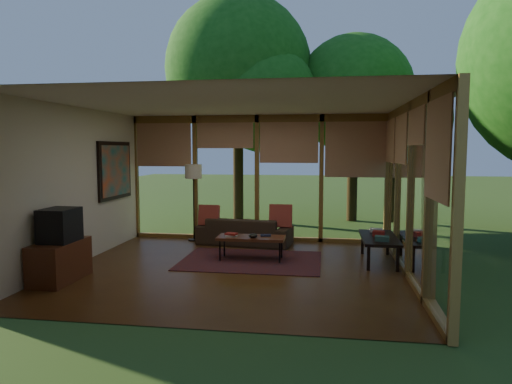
% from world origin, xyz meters
% --- Properties ---
extents(floor, '(5.50, 5.50, 0.00)m').
position_xyz_m(floor, '(0.00, 0.00, 0.00)').
color(floor, '#563316').
rests_on(floor, ground).
extents(ceiling, '(5.50, 5.50, 0.00)m').
position_xyz_m(ceiling, '(0.00, 0.00, 2.70)').
color(ceiling, silver).
rests_on(ceiling, ground).
extents(wall_left, '(0.04, 5.00, 2.70)m').
position_xyz_m(wall_left, '(-2.75, 0.00, 1.35)').
color(wall_left, beige).
rests_on(wall_left, ground).
extents(wall_front, '(5.50, 0.04, 2.70)m').
position_xyz_m(wall_front, '(0.00, -2.50, 1.35)').
color(wall_front, beige).
rests_on(wall_front, ground).
extents(window_wall_back, '(5.50, 0.12, 2.70)m').
position_xyz_m(window_wall_back, '(0.00, 2.50, 1.35)').
color(window_wall_back, brown).
rests_on(window_wall_back, ground).
extents(window_wall_right, '(0.12, 5.00, 2.70)m').
position_xyz_m(window_wall_right, '(2.75, 0.00, 1.35)').
color(window_wall_right, brown).
rests_on(window_wall_right, ground).
extents(tree_nw, '(3.96, 3.96, 6.14)m').
position_xyz_m(tree_nw, '(-0.93, 5.26, 4.15)').
color(tree_nw, '#332612').
rests_on(tree_nw, ground).
extents(tree_ne, '(3.21, 3.21, 5.07)m').
position_xyz_m(tree_ne, '(2.20, 5.65, 3.46)').
color(tree_ne, '#332612').
rests_on(tree_ne, ground).
extents(rug, '(2.45, 1.74, 0.01)m').
position_xyz_m(rug, '(0.17, 0.63, 0.01)').
color(rug, maroon).
rests_on(rug, floor).
extents(sofa, '(2.01, 1.00, 0.56)m').
position_xyz_m(sofa, '(-0.18, 2.00, 0.28)').
color(sofa, '#34261A').
rests_on(sofa, floor).
extents(pillow_left, '(0.43, 0.23, 0.45)m').
position_xyz_m(pillow_left, '(-0.93, 1.95, 0.59)').
color(pillow_left, maroon).
rests_on(pillow_left, sofa).
extents(pillow_right, '(0.46, 0.25, 0.48)m').
position_xyz_m(pillow_right, '(0.57, 1.95, 0.61)').
color(pillow_right, maroon).
rests_on(pillow_right, sofa).
extents(ct_book_lower, '(0.24, 0.20, 0.03)m').
position_xyz_m(ct_book_lower, '(-0.19, 0.64, 0.44)').
color(ct_book_lower, '#B5B0A4').
rests_on(ct_book_lower, coffee_table).
extents(ct_book_upper, '(0.23, 0.19, 0.03)m').
position_xyz_m(ct_book_upper, '(-0.19, 0.64, 0.47)').
color(ct_book_upper, maroon).
rests_on(ct_book_upper, coffee_table).
extents(ct_book_side, '(0.20, 0.17, 0.03)m').
position_xyz_m(ct_book_side, '(0.41, 0.77, 0.44)').
color(ct_book_side, black).
rests_on(ct_book_side, coffee_table).
extents(ct_bowl, '(0.16, 0.16, 0.07)m').
position_xyz_m(ct_bowl, '(0.21, 0.59, 0.46)').
color(ct_bowl, black).
rests_on(ct_bowl, coffee_table).
extents(media_cabinet, '(0.50, 1.00, 0.60)m').
position_xyz_m(media_cabinet, '(-2.47, -1.01, 0.30)').
color(media_cabinet, '#592B18').
rests_on(media_cabinet, floor).
extents(television, '(0.45, 0.55, 0.50)m').
position_xyz_m(television, '(-2.45, -1.01, 0.85)').
color(television, black).
rests_on(television, media_cabinet).
extents(console_book_a, '(0.25, 0.20, 0.08)m').
position_xyz_m(console_book_a, '(2.40, 0.48, 0.50)').
color(console_book_a, '#2D4F48').
rests_on(console_book_a, side_console).
extents(console_book_b, '(0.23, 0.19, 0.09)m').
position_xyz_m(console_book_b, '(2.40, 0.93, 0.50)').
color(console_book_b, maroon).
rests_on(console_book_b, side_console).
extents(console_book_c, '(0.24, 0.18, 0.06)m').
position_xyz_m(console_book_c, '(2.40, 1.33, 0.49)').
color(console_book_c, '#B5B0A4').
rests_on(console_book_c, side_console).
extents(floor_lamp, '(0.36, 0.36, 1.65)m').
position_xyz_m(floor_lamp, '(-1.34, 2.22, 1.41)').
color(floor_lamp, black).
rests_on(floor_lamp, floor).
extents(coffee_table, '(1.20, 0.50, 0.43)m').
position_xyz_m(coffee_table, '(0.16, 0.69, 0.39)').
color(coffee_table, '#592B18').
rests_on(coffee_table, floor).
extents(side_console, '(0.60, 1.40, 0.46)m').
position_xyz_m(side_console, '(2.40, 0.88, 0.41)').
color(side_console, black).
rests_on(side_console, floor).
extents(wall_painting, '(0.06, 1.35, 1.15)m').
position_xyz_m(wall_painting, '(-2.71, 1.40, 1.55)').
color(wall_painting, black).
rests_on(wall_painting, wall_left).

